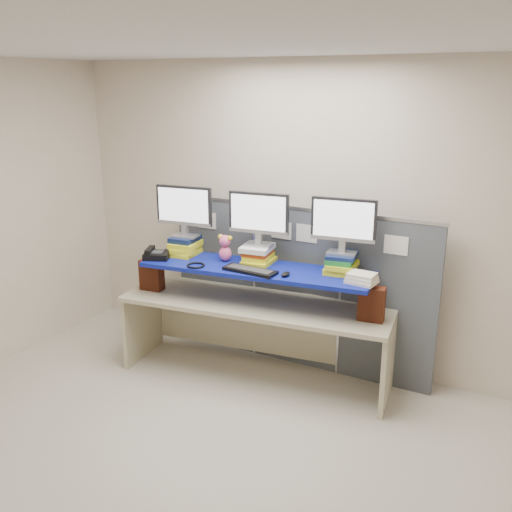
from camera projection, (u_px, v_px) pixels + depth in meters
The scene contains 18 objects.
room at pixel (182, 279), 3.60m from camera, with size 5.00×4.00×2.80m.
cubicle_partition at pixel (297, 287), 5.28m from camera, with size 2.60×0.06×1.53m.
desk at pixel (256, 317), 5.07m from camera, with size 2.47×1.01×0.73m.
brick_pier_left at pixel (152, 275), 5.29m from camera, with size 0.21×0.11×0.29m, color brown.
brick_pier_right at pixel (372, 304), 4.60m from camera, with size 0.21×0.11×0.29m, color brown.
blue_board at pixel (256, 269), 4.94m from camera, with size 2.02×0.51×0.04m, color navy.
book_stack_left at pixel (185, 246), 5.26m from camera, with size 0.27×0.32×0.17m.
book_stack_center at pixel (258, 254), 5.02m from camera, with size 0.29×0.33×0.16m.
book_stack_right at pixel (341, 263), 4.77m from camera, with size 0.28×0.33×0.17m.
monitor_left at pixel (184, 208), 5.16m from camera, with size 0.54×0.18×0.47m.
monitor_center at pixel (259, 216), 4.92m from camera, with size 0.54×0.18×0.47m.
monitor_right at pixel (343, 223), 4.67m from camera, with size 0.54×0.18×0.47m.
keyboard at pixel (250, 270), 4.80m from camera, with size 0.47×0.18×0.03m.
mouse at pixel (286, 274), 4.70m from camera, with size 0.06×0.11×0.03m, color black.
desk_phone at pixel (156, 254), 5.17m from camera, with size 0.28×0.27×0.09m.
headset at pixel (196, 265), 4.95m from camera, with size 0.16×0.16×0.02m, color black.
plush_toy at pixel (225, 248), 5.07m from camera, with size 0.14×0.11×0.24m.
binder_stack at pixel (362, 278), 4.53m from camera, with size 0.24×0.20×0.08m.
Camera 1 is at (2.02, -2.77, 2.60)m, focal length 40.00 mm.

